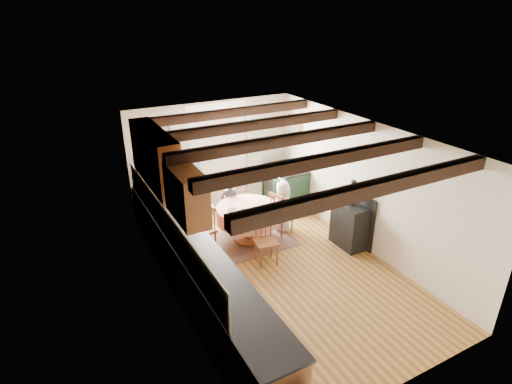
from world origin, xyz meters
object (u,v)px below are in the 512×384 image
chair_right (281,213)px  cast_iron_stove (351,214)px  cup (243,211)px  child_far (230,203)px  dining_table (248,224)px  chair_left (204,228)px  child_right (282,206)px  aga_range (286,186)px  chair_near (266,240)px

chair_right → cast_iron_stove: size_ratio=0.68×
chair_right → cup: bearing=82.3°
chair_right → child_far: 1.08m
dining_table → child_far: (-0.06, 0.69, 0.16)m
chair_left → child_right: size_ratio=0.86×
chair_left → child_far: bearing=118.4°
dining_table → aga_range: 1.79m
aga_range → cup: bearing=-144.1°
dining_table → aga_range: bearing=34.5°
chair_left → chair_right: 1.58m
chair_left → chair_right: size_ratio=0.99×
chair_left → child_far: size_ratio=0.87×
chair_right → child_far: child_far is taller
dining_table → child_far: 0.71m
chair_near → child_far: 1.52m
cup → child_far: bearing=81.5°
aga_range → cup: 2.08m
chair_near → cast_iron_stove: size_ratio=0.67×
cup → cast_iron_stove: bearing=-25.8°
chair_near → aga_range: size_ratio=0.90×
child_right → cup: 1.05m
child_far → cup: (-0.13, -0.88, 0.25)m
child_right → chair_right: bearing=135.0°
aga_range → child_far: bearing=-168.0°
chair_left → cast_iron_stove: cast_iron_stove is taller
cast_iron_stove → child_right: 1.37m
dining_table → aga_range: size_ratio=1.20×
chair_right → cup: chair_right is taller
cup → chair_near: bearing=-79.2°
dining_table → chair_left: size_ratio=1.32×
cast_iron_stove → child_far: cast_iron_stove is taller
dining_table → chair_left: bearing=174.3°
chair_right → cup: 0.95m
aga_range → child_far: 1.57m
chair_near → chair_right: bearing=54.5°
dining_table → chair_near: size_ratio=1.33×
child_far → child_right: size_ratio=0.99×
aga_range → child_right: child_right is taller
chair_near → chair_left: 1.22m
child_far → cup: 0.93m
chair_left → dining_table: bearing=76.2°
chair_left → aga_range: size_ratio=0.91×
chair_near → child_right: bearing=55.4°
aga_range → cast_iron_stove: (0.11, -2.07, 0.21)m
child_far → dining_table: bearing=108.3°
child_right → child_far: bearing=47.2°
child_far → cup: size_ratio=10.26×
cast_iron_stove → child_far: (-1.64, 1.74, -0.15)m
chair_near → cup: (-0.12, 0.63, 0.32)m
cast_iron_stove → child_right: size_ratio=1.27×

